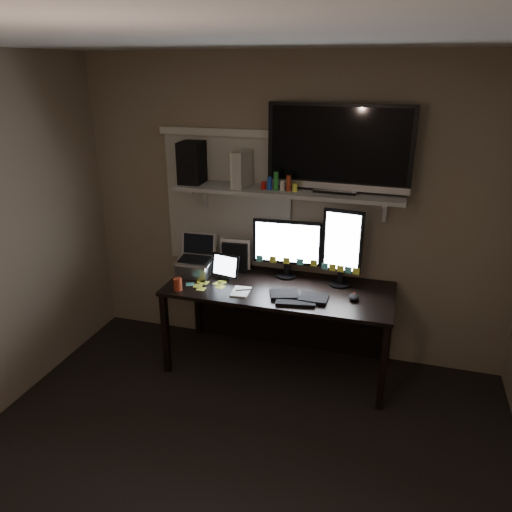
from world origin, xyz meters
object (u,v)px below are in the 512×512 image
at_px(laptop, 194,257).
at_px(cup, 178,284).
at_px(tablet, 226,267).
at_px(tv, 339,148).
at_px(speaker, 192,163).
at_px(monitor_landscape, 287,248).
at_px(game_console, 242,169).
at_px(desk, 282,301).
at_px(keyboard, 299,297).
at_px(monitor_portrait, 342,248).
at_px(mouse, 354,297).

bearing_deg(laptop, cup, -94.42).
height_order(tablet, tv, tv).
distance_m(tablet, speaker, 0.89).
xyz_separation_m(tablet, speaker, (-0.33, 0.17, 0.81)).
xyz_separation_m(monitor_landscape, cup, (-0.76, -0.51, -0.20)).
height_order(laptop, speaker, speaker).
height_order(laptop, game_console, game_console).
height_order(desk, keyboard, keyboard).
bearing_deg(monitor_portrait, monitor_landscape, -178.10).
xyz_separation_m(desk, laptop, (-0.74, -0.09, 0.34)).
bearing_deg(game_console, speaker, -172.68).
distance_m(monitor_landscape, tablet, 0.53).
bearing_deg(tv, monitor_portrait, -35.11).
bearing_deg(monitor_landscape, speaker, 178.67).
bearing_deg(game_console, cup, -119.66).
distance_m(desk, laptop, 0.82).
xyz_separation_m(mouse, laptop, (-1.34, 0.10, 0.15)).
height_order(keyboard, cup, cup).
xyz_separation_m(game_console, speaker, (-0.43, 0.02, 0.02)).
distance_m(laptop, tv, 1.46).
bearing_deg(tv, laptop, -166.08).
distance_m(mouse, laptop, 1.35).
relative_size(cup, tv, 0.09).
bearing_deg(tablet, game_console, 67.70).
relative_size(cup, speaker, 0.30).
height_order(desk, speaker, speaker).
relative_size(desk, laptop, 5.35).
bearing_deg(laptop, monitor_landscape, 12.59).
relative_size(monitor_landscape, speaker, 1.70).
height_order(monitor_landscape, game_console, game_console).
bearing_deg(speaker, tv, -0.74).
bearing_deg(keyboard, monitor_landscape, 106.46).
bearing_deg(tv, mouse, -51.37).
xyz_separation_m(monitor_portrait, cup, (-1.21, -0.46, -0.27)).
bearing_deg(tv, cup, -151.90).
bearing_deg(game_console, laptop, -147.89).
height_order(desk, tv, tv).
height_order(tablet, laptop, laptop).
bearing_deg(tablet, desk, 21.88).
bearing_deg(laptop, monitor_portrait, 4.97).
height_order(desk, laptop, laptop).
height_order(monitor_portrait, tablet, monitor_portrait).
distance_m(monitor_landscape, game_console, 0.74).
distance_m(monitor_portrait, game_console, 1.00).
xyz_separation_m(monitor_portrait, mouse, (0.14, -0.24, -0.30)).
height_order(keyboard, tablet, tablet).
bearing_deg(game_console, keyboard, -21.17).
distance_m(game_console, speaker, 0.44).
bearing_deg(cup, tv, 24.84).
distance_m(mouse, tv, 1.12).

